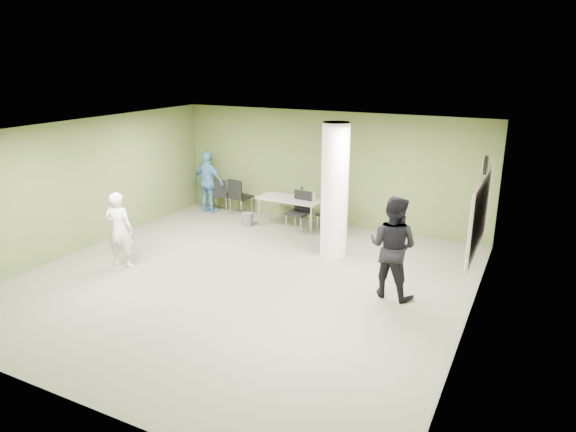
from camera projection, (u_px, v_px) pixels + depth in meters
The scene contains 17 objects.
floor at pixel (244, 280), 9.69m from camera, with size 8.00×8.00×0.00m, color #505140.
ceiling at pixel (240, 131), 8.86m from camera, with size 8.00×8.00×0.00m, color white.
wall_back at pixel (327, 168), 12.68m from camera, with size 8.00×0.02×2.80m, color #4B5829.
wall_left at pixel (83, 185), 11.00m from camera, with size 0.02×8.00×2.80m, color #4B5829.
wall_right_cream at pixel (474, 244), 7.55m from camera, with size 0.02×8.00×2.80m, color beige.
column at pixel (335, 191), 10.55m from camera, with size 0.56×0.56×2.80m, color silver.
whiteboard at pixel (480, 215), 8.58m from camera, with size 0.05×2.30×1.30m.
wall_clock at pixel (485, 165), 8.32m from camera, with size 0.06×0.32×0.32m.
folding_table at pixel (291, 200), 12.47m from camera, with size 1.61×0.75×1.00m.
wastebasket at pixel (248, 219), 12.80m from camera, with size 0.28×0.28×0.32m, color #4C4C4C.
chair_back_left at pixel (220, 193), 13.84m from camera, with size 0.59×0.59×0.91m.
chair_back_right at pixel (238, 194), 13.56m from camera, with size 0.56×0.56×0.98m.
chair_table_left at pixel (300, 208), 12.25m from camera, with size 0.53×0.53×0.98m.
chair_table_right at pixel (332, 211), 12.18m from camera, with size 0.60×0.60×0.93m.
woman_white at pixel (119, 230), 10.12m from camera, with size 0.56×0.37×1.54m, color silver.
man_black at pixel (393, 247), 8.81m from camera, with size 0.88×0.69×1.82m, color black.
man_blue at pixel (208, 182), 13.70m from camera, with size 0.98×0.41×1.67m, color teal.
Camera 1 is at (4.76, -7.56, 4.02)m, focal length 32.00 mm.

